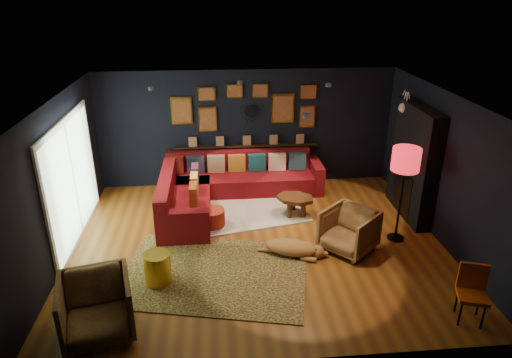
{
  "coord_description": "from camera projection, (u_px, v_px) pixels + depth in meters",
  "views": [
    {
      "loc": [
        -0.68,
        -6.98,
        4.28
      ],
      "look_at": [
        -0.01,
        0.3,
        1.13
      ],
      "focal_mm": 32.0,
      "sensor_mm": 36.0,
      "label": 1
    }
  ],
  "objects": [
    {
      "name": "deer_head",
      "position": [
        412.0,
        107.0,
        8.86
      ],
      "size": [
        0.5,
        0.28,
        0.45
      ],
      "color": "white",
      "rests_on": "fireplace"
    },
    {
      "name": "orange_chair",
      "position": [
        472.0,
        288.0,
        6.17
      ],
      "size": [
        0.48,
        0.48,
        0.81
      ],
      "rotation": [
        0.0,
        0.0,
        -0.32
      ],
      "color": "black",
      "rests_on": "ground"
    },
    {
      "name": "armchair_right",
      "position": [
        349.0,
        229.0,
        7.79
      ],
      "size": [
        1.1,
        1.1,
        0.83
      ],
      "primitive_type": "imported",
      "rotation": [
        0.0,
        0.0,
        -0.83
      ],
      "color": "tan",
      "rests_on": "ground"
    },
    {
      "name": "shag_rug",
      "position": [
        243.0,
        210.0,
        9.3
      ],
      "size": [
        2.66,
        2.17,
        0.03
      ],
      "primitive_type": "cube",
      "rotation": [
        0.0,
        0.0,
        0.21
      ],
      "color": "silver",
      "rests_on": "ground"
    },
    {
      "name": "floor",
      "position": [
        258.0,
        244.0,
        8.13
      ],
      "size": [
        6.5,
        6.5,
        0.0
      ],
      "primitive_type": "plane",
      "color": "brown",
      "rests_on": "ground"
    },
    {
      "name": "ledge",
      "position": [
        247.0,
        146.0,
        10.22
      ],
      "size": [
        3.2,
        0.12,
        0.04
      ],
      "primitive_type": "cube",
      "color": "black",
      "rests_on": "room_walls"
    },
    {
      "name": "gold_stool",
      "position": [
        158.0,
        269.0,
        6.98
      ],
      "size": [
        0.41,
        0.41,
        0.52
      ],
      "primitive_type": "cylinder",
      "color": "gold",
      "rests_on": "ground"
    },
    {
      "name": "ceiling_spots",
      "position": [
        254.0,
        91.0,
        7.85
      ],
      "size": [
        3.3,
        2.5,
        0.06
      ],
      "color": "black",
      "rests_on": "room_walls"
    },
    {
      "name": "coffee_table",
      "position": [
        295.0,
        200.0,
        9.0
      ],
      "size": [
        0.92,
        0.82,
        0.38
      ],
      "rotation": [
        0.0,
        0.0,
        -0.42
      ],
      "color": "#592E13",
      "rests_on": "shag_rug"
    },
    {
      "name": "floor_lamp",
      "position": [
        406.0,
        163.0,
        7.71
      ],
      "size": [
        0.48,
        0.48,
        1.74
      ],
      "color": "black",
      "rests_on": "ground"
    },
    {
      "name": "fireplace",
      "position": [
        413.0,
        166.0,
        8.81
      ],
      "size": [
        0.31,
        1.6,
        2.2
      ],
      "color": "black",
      "rests_on": "ground"
    },
    {
      "name": "room_walls",
      "position": [
        258.0,
        160.0,
        7.5
      ],
      "size": [
        6.5,
        6.5,
        6.5
      ],
      "color": "black",
      "rests_on": "ground"
    },
    {
      "name": "leopard_rug",
      "position": [
        214.0,
        273.0,
        7.3
      ],
      "size": [
        3.31,
        2.68,
        0.02
      ],
      "primitive_type": "cube",
      "rotation": [
        0.0,
        0.0,
        -0.22
      ],
      "color": "#AF8F4B",
      "rests_on": "ground"
    },
    {
      "name": "dog",
      "position": [
        291.0,
        245.0,
        7.71
      ],
      "size": [
        1.32,
        0.95,
        0.38
      ],
      "primitive_type": null,
      "rotation": [
        0.0,
        0.0,
        -0.34
      ],
      "color": "#B17242",
      "rests_on": "leopard_rug"
    },
    {
      "name": "gallery_wall",
      "position": [
        246.0,
        107.0,
        9.9
      ],
      "size": [
        3.15,
        0.04,
        1.02
      ],
      "color": "gold",
      "rests_on": "room_walls"
    },
    {
      "name": "sunburst_mirror",
      "position": [
        251.0,
        111.0,
        9.95
      ],
      "size": [
        0.47,
        0.16,
        0.47
      ],
      "color": "silver",
      "rests_on": "room_walls"
    },
    {
      "name": "armchair_left",
      "position": [
        96.0,
        305.0,
        5.88
      ],
      "size": [
        1.07,
        1.02,
        0.92
      ],
      "primitive_type": "imported",
      "rotation": [
        0.0,
        0.0,
        0.24
      ],
      "color": "tan",
      "rests_on": "ground"
    },
    {
      "name": "sectional",
      "position": [
        221.0,
        187.0,
        9.61
      ],
      "size": [
        3.41,
        2.69,
        0.86
      ],
      "color": "maroon",
      "rests_on": "ground"
    },
    {
      "name": "pouf",
      "position": [
        212.0,
        217.0,
        8.64
      ],
      "size": [
        0.48,
        0.48,
        0.32
      ],
      "primitive_type": "cylinder",
      "color": "#A0291A",
      "rests_on": "shag_rug"
    },
    {
      "name": "sliding_door",
      "position": [
        72.0,
        180.0,
        7.98
      ],
      "size": [
        0.06,
        2.8,
        2.2
      ],
      "color": "white",
      "rests_on": "ground"
    }
  ]
}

